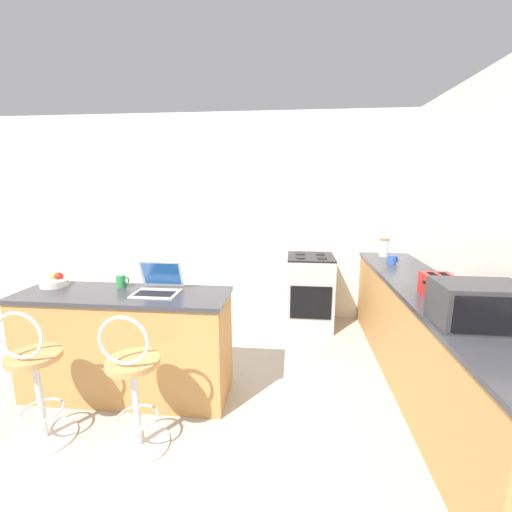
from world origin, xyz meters
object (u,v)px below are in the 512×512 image
laptop (158,285)px  stove_range (310,291)px  mug_green (122,281)px  bar_stool_near (36,381)px  storage_jar (384,247)px  microwave (479,305)px  fruit_bowl (55,281)px  bar_stool_far (134,388)px  toaster (440,287)px  mug_blue (392,260)px

laptop → stove_range: (1.29, 1.53, -0.50)m
stove_range → mug_green: 2.24m
bar_stool_near → laptop: (0.62, 0.65, 0.50)m
laptop → storage_jar: 2.69m
microwave → mug_green: microwave is taller
stove_range → fruit_bowl: bearing=-146.8°
laptop → mug_green: laptop is taller
storage_jar → fruit_bowl: bearing=-153.5°
bar_stool_far → storage_jar: 3.13m
toaster → fruit_bowl: 3.12m
bar_stool_near → microwave: 2.87m
bar_stool_far → toaster: size_ratio=3.20×
mug_blue → storage_jar: storage_jar is taller
toaster → bar_stool_near: bearing=-165.4°
bar_stool_far → storage_jar: size_ratio=4.56×
bar_stool_near → laptop: bearing=46.1°
microwave → stove_range: microwave is taller
bar_stool_far → mug_green: size_ratio=9.30×
mug_green → fruit_bowl: 0.59m
microwave → stove_range: size_ratio=0.56×
fruit_bowl → mug_blue: bearing=20.3°
laptop → toaster: 2.18m
stove_range → bar_stool_far: bearing=-119.4°
fruit_bowl → laptop: bearing=-4.3°
laptop → microwave: (2.18, -0.45, 0.08)m
bar_stool_far → microwave: 2.21m
microwave → toaster: 0.54m
microwave → bar_stool_far: bearing=-174.8°
storage_jar → fruit_bowl: storage_jar is taller
bar_stool_near → mug_blue: (2.76, 1.86, 0.48)m
bar_stool_far → bar_stool_near: bearing=180.0°
bar_stool_near → laptop: size_ratio=2.79×
fruit_bowl → toaster: bearing=0.3°
bar_stool_near → bar_stool_far: size_ratio=1.00×
mug_blue → fruit_bowl: size_ratio=0.47×
bar_stool_near → fruit_bowl: (-0.32, 0.72, 0.47)m
toaster → fruit_bowl: size_ratio=1.34×
bar_stool_near → storage_jar: (2.77, 2.26, 0.54)m
storage_jar → fruit_bowl: (-3.09, -1.54, -0.07)m
laptop → fruit_bowl: laptop is taller
stove_range → toaster: bearing=-58.3°
mug_green → storage_jar: 2.94m
bar_stool_far → toaster: (2.12, 0.73, 0.52)m
mug_green → bar_stool_near: bearing=-110.0°
bar_stool_far → toaster: 2.30m
mug_blue → fruit_bowl: 3.29m
microwave → stove_range: 2.25m
stove_range → mug_blue: mug_blue is taller
mug_blue → stove_range: bearing=159.6°
microwave → mug_green: bearing=168.0°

